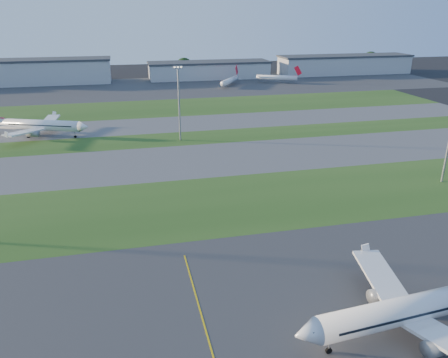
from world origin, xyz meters
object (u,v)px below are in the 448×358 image
object	(u,v)px
mini_jet_near	(230,80)
mini_jet_far	(277,78)
airliner_parked	(415,309)
airliner_taxiing	(39,125)
light_mast_centre	(179,99)

from	to	relation	value
mini_jet_near	mini_jet_far	xyz separation A→B (m)	(31.91, 4.68, 0.00)
airliner_parked	mini_jet_far	xyz separation A→B (m)	(59.36, 223.11, -0.80)
airliner_taxiing	light_mast_centre	bearing A→B (deg)	-176.93
airliner_parked	mini_jet_far	distance (m)	230.87
mini_jet_near	airliner_parked	bearing A→B (deg)	-154.28
airliner_taxiing	mini_jet_far	size ratio (longest dim) A/B	1.34
airliner_parked	light_mast_centre	size ratio (longest dim) A/B	1.44
light_mast_centre	airliner_parked	bearing A→B (deg)	-80.09
light_mast_centre	mini_jet_near	bearing A→B (deg)	67.74
airliner_taxiing	light_mast_centre	size ratio (longest dim) A/B	1.39
airliner_taxiing	mini_jet_near	distance (m)	134.85
mini_jet_far	light_mast_centre	size ratio (longest dim) A/B	1.04
light_mast_centre	airliner_taxiing	bearing A→B (deg)	161.12
airliner_taxiing	mini_jet_far	xyz separation A→B (m)	(127.09, 100.19, -0.87)
mini_jet_near	light_mast_centre	distance (m)	121.93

